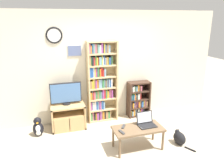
% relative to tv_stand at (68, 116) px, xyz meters
% --- Properties ---
extents(ground_plane, '(18.00, 18.00, 0.00)m').
position_rel_tv_stand_xyz_m(ground_plane, '(0.92, -1.44, -0.28)').
color(ground_plane, '#BCAD93').
extents(wall_back, '(5.91, 0.09, 2.60)m').
position_rel_tv_stand_xyz_m(wall_back, '(0.91, 0.32, 1.02)').
color(wall_back, beige).
rests_on(wall_back, ground_plane).
extents(tv_stand, '(0.75, 0.52, 0.56)m').
position_rel_tv_stand_xyz_m(tv_stand, '(0.00, 0.00, 0.00)').
color(tv_stand, tan).
rests_on(tv_stand, ground_plane).
extents(television, '(0.69, 0.18, 0.50)m').
position_rel_tv_stand_xyz_m(television, '(-0.02, 0.04, 0.53)').
color(television, black).
rests_on(television, tv_stand).
extents(bookshelf_tall, '(0.71, 0.25, 1.93)m').
position_rel_tv_stand_xyz_m(bookshelf_tall, '(0.82, 0.17, 0.68)').
color(bookshelf_tall, tan).
rests_on(bookshelf_tall, ground_plane).
extents(bookshelf_short, '(0.56, 0.28, 0.90)m').
position_rel_tv_stand_xyz_m(bookshelf_short, '(1.77, 0.15, 0.14)').
color(bookshelf_short, '#3D281E').
rests_on(bookshelf_short, ground_plane).
extents(coffee_table, '(0.95, 0.47, 0.43)m').
position_rel_tv_stand_xyz_m(coffee_table, '(1.18, -1.24, 0.10)').
color(coffee_table, brown).
rests_on(coffee_table, ground_plane).
extents(laptop, '(0.34, 0.28, 0.25)m').
position_rel_tv_stand_xyz_m(laptop, '(1.37, -1.18, 0.21)').
color(laptop, '#232326').
rests_on(laptop, coffee_table).
extents(remote_near_laptop, '(0.08, 0.17, 0.02)m').
position_rel_tv_stand_xyz_m(remote_near_laptop, '(0.82, -1.32, 0.16)').
color(remote_near_laptop, '#38383A').
rests_on(remote_near_laptop, coffee_table).
extents(remote_far_from_laptop, '(0.12, 0.16, 0.02)m').
position_rel_tv_stand_xyz_m(remote_far_from_laptop, '(0.92, -1.13, 0.16)').
color(remote_far_from_laptop, '#38383A').
rests_on(remote_far_from_laptop, coffee_table).
extents(cat, '(0.26, 0.51, 0.29)m').
position_rel_tv_stand_xyz_m(cat, '(2.03, -1.34, -0.15)').
color(cat, black).
rests_on(cat, ground_plane).
extents(penguin_figurine, '(0.23, 0.20, 0.42)m').
position_rel_tv_stand_xyz_m(penguin_figurine, '(-0.66, -0.19, -0.09)').
color(penguin_figurine, black).
rests_on(penguin_figurine, ground_plane).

